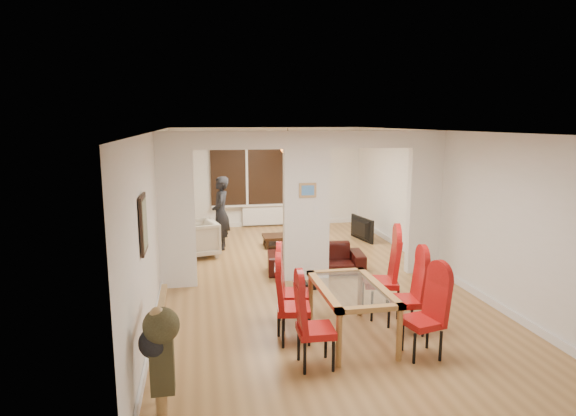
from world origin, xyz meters
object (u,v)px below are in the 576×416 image
object	(u,v)px
dining_chair_lb	(294,303)
bowl	(288,233)
television	(358,229)
dining_chair_rc	(381,276)
armchair	(197,239)
dining_chair_lc	(294,289)
dining_chair_rb	(407,295)
sofa	(316,258)
bottle	(298,228)
person	(221,213)
coffee_table	(288,240)
dining_table	(351,312)
dining_chair_ra	(422,315)
dining_chair_la	(316,324)

from	to	relation	value
dining_chair_lb	bowl	bearing A→B (deg)	90.07
television	dining_chair_rc	bearing A→B (deg)	153.72
armchair	television	world-z (taller)	armchair
dining_chair_lc	dining_chair_rb	bearing A→B (deg)	-7.30
sofa	bottle	bearing A→B (deg)	94.31
sofa	person	distance (m)	2.63
dining_chair_rb	dining_chair_rc	size ratio (longest dim) A/B	0.89
bottle	bowl	bearing A→B (deg)	170.41
dining_chair_lc	coffee_table	bearing A→B (deg)	92.53
bowl	sofa	bearing A→B (deg)	-85.95
dining_table	person	distance (m)	4.97
television	armchair	bearing A→B (deg)	88.89
dining_chair_ra	dining_chair_rc	world-z (taller)	dining_chair_rc
dining_chair_lb	person	bearing A→B (deg)	107.90
dining_chair_ra	dining_chair_rb	world-z (taller)	dining_chair_rb
dining_chair_lc	armchair	distance (m)	3.93
dining_chair_lc	person	world-z (taller)	person
person	dining_chair_lb	bearing A→B (deg)	10.43
dining_chair_lb	dining_chair_rc	size ratio (longest dim) A/B	0.88
dining_chair_ra	dining_chair_rc	xyz separation A→B (m)	(-0.03, 1.26, 0.07)
dining_chair_rc	dining_chair_lc	bearing A→B (deg)	-160.90
dining_chair_lb	person	size ratio (longest dim) A/B	0.64
dining_chair_lc	person	xyz separation A→B (m)	(-0.75, 4.23, 0.28)
dining_table	bottle	distance (m)	4.74
dining_chair_rb	armchair	distance (m)	5.01
dining_chair_rb	bottle	bearing A→B (deg)	101.92
dining_chair_la	bottle	size ratio (longest dim) A/B	3.58
dining_chair_lc	bottle	xyz separation A→B (m)	(0.96, 4.21, -0.12)
dining_table	armchair	xyz separation A→B (m)	(-1.93, 4.23, 0.02)
bowl	bottle	bearing A→B (deg)	-9.59
sofa	person	size ratio (longest dim) A/B	1.11
dining_chair_lb	dining_chair_rc	xyz separation A→B (m)	(1.39, 0.59, 0.07)
dining_chair_lb	television	world-z (taller)	dining_chair_lb
dining_table	person	size ratio (longest dim) A/B	0.93
armchair	dining_chair_lb	bearing A→B (deg)	3.07
dining_chair_lb	bottle	bearing A→B (deg)	87.34
person	television	distance (m)	3.24
dining_chair_lc	television	distance (m)	5.02
bowl	dining_chair_lc	bearing A→B (deg)	-99.76
dining_chair_lb	dining_chair_rb	distance (m)	1.51
sofa	television	size ratio (longest dim) A/B	1.85
dining_chair_lb	sofa	xyz separation A→B (m)	(0.97, 2.72, -0.25)
dining_chair_la	television	xyz separation A→B (m)	(2.41, 5.53, -0.23)
dining_chair_rc	armchair	bearing A→B (deg)	139.71
dining_table	dining_chair_lb	size ratio (longest dim) A/B	1.44
dining_chair_lc	dining_chair_rc	distance (m)	1.30
dining_chair_la	dining_chair_rb	bearing A→B (deg)	27.11
dining_chair_ra	dining_chair_lb	bearing A→B (deg)	141.63
sofa	armchair	size ratio (longest dim) A/B	2.17
dining_chair_la	dining_chair_rb	size ratio (longest dim) A/B	0.98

